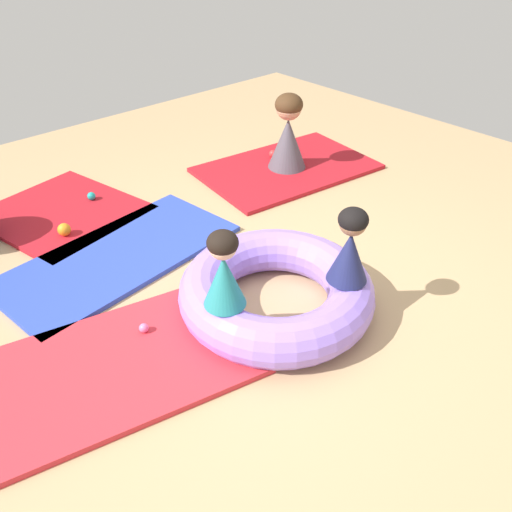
% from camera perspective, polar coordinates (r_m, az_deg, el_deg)
% --- Properties ---
extents(ground_plane, '(8.00, 8.00, 0.00)m').
position_cam_1_polar(ground_plane, '(3.64, 0.89, -4.98)').
color(ground_plane, tan).
extents(gym_mat_near_right, '(1.75, 1.31, 0.04)m').
position_cam_1_polar(gym_mat_near_right, '(3.28, -14.50, -11.33)').
color(gym_mat_near_right, red).
rests_on(gym_mat_near_right, ground).
extents(gym_mat_center_rear, '(1.91, 1.08, 0.04)m').
position_cam_1_polar(gym_mat_center_rear, '(4.18, -14.64, 0.01)').
color(gym_mat_center_rear, '#2D47B7').
rests_on(gym_mat_center_rear, ground).
extents(gym_mat_far_right, '(1.34, 1.44, 0.04)m').
position_cam_1_polar(gym_mat_far_right, '(4.90, -20.18, 4.38)').
color(gym_mat_far_right, '#B21923').
rests_on(gym_mat_far_right, ground).
extents(gym_mat_far_left, '(1.83, 1.31, 0.04)m').
position_cam_1_polar(gym_mat_far_left, '(5.42, 3.34, 9.48)').
color(gym_mat_far_left, '#B21923').
rests_on(gym_mat_far_left, ground).
extents(inflatable_cushion, '(1.29, 1.29, 0.31)m').
position_cam_1_polar(inflatable_cushion, '(3.48, 2.22, -3.84)').
color(inflatable_cushion, '#9975EA').
rests_on(inflatable_cushion, ground).
extents(child_in_teal, '(0.29, 0.29, 0.50)m').
position_cam_1_polar(child_in_teal, '(3.00, -3.52, -1.54)').
color(child_in_teal, teal).
rests_on(child_in_teal, inflatable_cushion).
extents(child_in_navy, '(0.31, 0.31, 0.51)m').
position_cam_1_polar(child_in_navy, '(3.24, 10.17, 1.05)').
color(child_in_navy, navy).
rests_on(child_in_navy, inflatable_cushion).
extents(adult_seated, '(0.52, 0.52, 0.74)m').
position_cam_1_polar(adult_seated, '(5.27, 3.49, 13.23)').
color(adult_seated, '#4C4751').
rests_on(adult_seated, gym_mat_far_left).
extents(play_ball_teal, '(0.07, 0.07, 0.07)m').
position_cam_1_polar(play_ball_teal, '(4.99, -17.42, 6.22)').
color(play_ball_teal, teal).
rests_on(play_ball_teal, gym_mat_far_right).
extents(play_ball_red, '(0.08, 0.08, 0.08)m').
position_cam_1_polar(play_ball_red, '(5.60, 1.84, 11.02)').
color(play_ball_red, red).
rests_on(play_ball_red, gym_mat_far_left).
extents(play_ball_orange, '(0.11, 0.11, 0.11)m').
position_cam_1_polar(play_ball_orange, '(4.51, -20.09, 2.71)').
color(play_ball_orange, orange).
rests_on(play_ball_orange, gym_mat_far_right).
extents(play_ball_pink, '(0.06, 0.06, 0.06)m').
position_cam_1_polar(play_ball_pink, '(3.41, -12.08, -7.65)').
color(play_ball_pink, pink).
rests_on(play_ball_pink, gym_mat_near_right).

